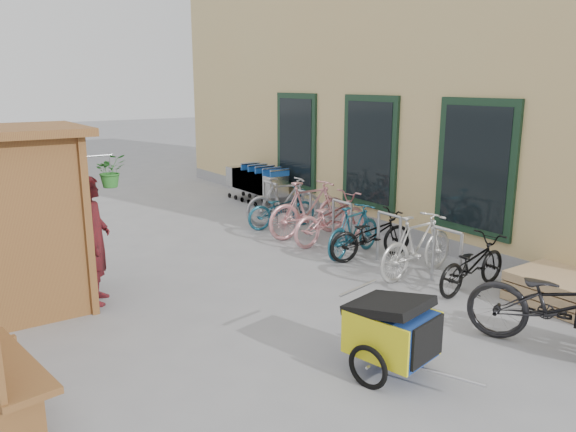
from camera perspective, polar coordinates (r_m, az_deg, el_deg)
ground at (r=7.22m, az=3.52°, el=-10.58°), size 80.00×80.00×0.00m
building at (r=14.35m, az=13.58°, el=15.29°), size 6.07×13.00×7.00m
bike_rack at (r=10.20m, az=5.49°, el=-0.35°), size 0.05×5.35×0.86m
pallet_stack at (r=8.47m, az=26.09°, el=-6.75°), size 1.00×1.20×0.40m
shopping_carts at (r=13.91m, az=-3.28°, el=3.63°), size 0.55×2.19×0.99m
child_trailer at (r=5.93m, az=10.50°, el=-11.29°), size 0.94×1.49×0.86m
cargo_bike at (r=6.97m, az=26.45°, el=-8.19°), size 1.56×2.15×1.08m
person_kiosk at (r=7.95m, az=-19.11°, el=-2.34°), size 0.63×0.75×1.75m
bike_0 at (r=8.49m, az=18.21°, el=-4.65°), size 1.55×0.65×0.79m
bike_1 at (r=8.84m, az=13.00°, el=-2.92°), size 1.69×0.59×1.00m
bike_2 at (r=9.60m, az=8.43°, el=-1.93°), size 1.65×0.80×0.83m
bike_3 at (r=9.75m, az=6.71°, el=-1.46°), size 1.54×0.77×0.89m
bike_4 at (r=10.47m, az=4.34°, el=-0.24°), size 1.83×0.78×0.93m
bike_5 at (r=10.87m, az=2.15°, el=0.76°), size 1.85×0.55×1.11m
bike_6 at (r=11.56m, az=-0.65°, el=0.75°), size 1.57×0.71×0.80m
bike_7 at (r=11.83m, az=-0.41°, el=1.58°), size 1.75×0.80×1.01m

